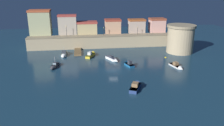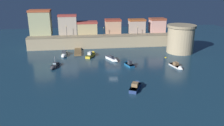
{
  "view_description": "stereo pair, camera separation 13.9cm",
  "coord_description": "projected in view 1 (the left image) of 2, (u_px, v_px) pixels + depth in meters",
  "views": [
    {
      "loc": [
        -8.33,
        -57.9,
        21.64
      ],
      "look_at": [
        0.0,
        2.91,
        1.22
      ],
      "focal_mm": 36.6,
      "sensor_mm": 36.0,
      "label": 1
    },
    {
      "loc": [
        -8.19,
        -57.92,
        21.64
      ],
      "look_at": [
        0.0,
        2.91,
        1.22
      ],
      "focal_mm": 36.6,
      "sensor_mm": 36.0,
      "label": 2
    }
  ],
  "objects": [
    {
      "name": "moored_boat_5",
      "position": [
        54.0,
        66.0,
        64.45
      ],
      "size": [
        2.38,
        5.95,
        3.3
      ],
      "rotation": [
        0.0,
        0.0,
        -1.74
      ],
      "color": "#333338",
      "rests_on": "ground"
    },
    {
      "name": "quay_wall",
      "position": [
        104.0,
        41.0,
        85.93
      ],
      "size": [
        55.62,
        4.21,
        4.58
      ],
      "color": "tan",
      "rests_on": "ground"
    },
    {
      "name": "moored_boat_2",
      "position": [
        128.0,
        64.0,
        66.13
      ],
      "size": [
        2.81,
        4.69,
        2.03
      ],
      "rotation": [
        0.0,
        0.0,
        1.89
      ],
      "color": "#195689",
      "rests_on": "ground"
    },
    {
      "name": "mooring_buoy_0",
      "position": [
        166.0,
        58.0,
        73.72
      ],
      "size": [
        0.61,
        0.61,
        0.61
      ],
      "primitive_type": "sphere",
      "color": "yellow",
      "rests_on": "ground"
    },
    {
      "name": "quay_lamp_0",
      "position": [
        66.0,
        29.0,
        82.66
      ],
      "size": [
        0.32,
        0.32,
        3.87
      ],
      "color": "black",
      "rests_on": "quay_wall"
    },
    {
      "name": "moored_boat_3",
      "position": [
        112.0,
        59.0,
        70.82
      ],
      "size": [
        3.75,
        6.06,
        1.52
      ],
      "rotation": [
        0.0,
        0.0,
        -1.12
      ],
      "color": "white",
      "rests_on": "ground"
    },
    {
      "name": "moored_boat_6",
      "position": [
        177.0,
        66.0,
        64.39
      ],
      "size": [
        2.73,
        5.88,
        1.86
      ],
      "rotation": [
        0.0,
        0.0,
        -1.35
      ],
      "color": "silver",
      "rests_on": "ground"
    },
    {
      "name": "quay_lamp_1",
      "position": [
        104.0,
        30.0,
        84.55
      ],
      "size": [
        0.32,
        0.32,
        3.06
      ],
      "color": "black",
      "rests_on": "quay_wall"
    },
    {
      "name": "fortress_tower",
      "position": [
        180.0,
        39.0,
        78.38
      ],
      "size": [
        9.66,
        9.66,
        9.59
      ],
      "color": "tan",
      "rests_on": "ground"
    },
    {
      "name": "moored_boat_4",
      "position": [
        64.0,
        54.0,
        75.62
      ],
      "size": [
        1.76,
        6.62,
        3.06
      ],
      "rotation": [
        0.0,
        0.0,
        -1.58
      ],
      "color": "white",
      "rests_on": "ground"
    },
    {
      "name": "moored_boat_1",
      "position": [
        91.0,
        54.0,
        75.37
      ],
      "size": [
        3.98,
        6.75,
        2.06
      ],
      "rotation": [
        0.0,
        0.0,
        1.17
      ],
      "color": "gold",
      "rests_on": "ground"
    },
    {
      "name": "ground_plane",
      "position": [
        113.0,
        71.0,
        62.34
      ],
      "size": [
        143.47,
        143.47,
        0.0
      ],
      "primitive_type": "plane",
      "color": "#19384C"
    },
    {
      "name": "old_town_backdrop",
      "position": [
        87.0,
        25.0,
        87.41
      ],
      "size": [
        52.15,
        5.9,
        9.43
      ],
      "color": "tan",
      "rests_on": "ground"
    },
    {
      "name": "quay_lamp_2",
      "position": [
        138.0,
        29.0,
        86.24
      ],
      "size": [
        0.32,
        0.32,
        2.98
      ],
      "color": "black",
      "rests_on": "quay_wall"
    },
    {
      "name": "pier_dock",
      "position": [
        78.0,
        52.0,
        79.38
      ],
      "size": [
        2.35,
        8.7,
        0.7
      ],
      "color": "brown",
      "rests_on": "ground"
    },
    {
      "name": "moored_boat_0",
      "position": [
        136.0,
        86.0,
        51.37
      ],
      "size": [
        4.17,
        6.25,
        2.01
      ],
      "rotation": [
        0.0,
        0.0,
        1.12
      ],
      "color": "navy",
      "rests_on": "ground"
    }
  ]
}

